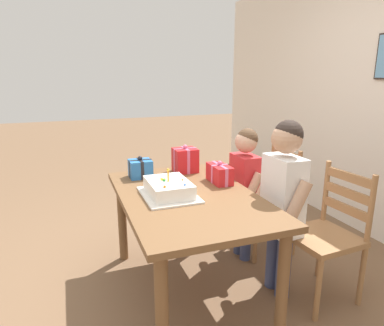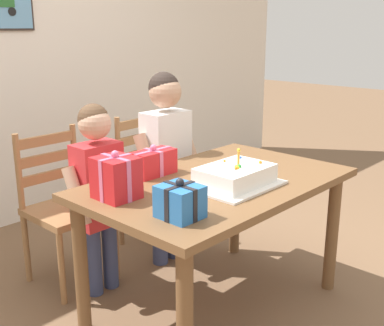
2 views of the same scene
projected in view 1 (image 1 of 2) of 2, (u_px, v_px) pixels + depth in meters
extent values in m
plane|color=brown|center=(188.00, 291.00, 2.50)|extent=(20.00, 20.00, 0.00)
cube|color=brown|center=(188.00, 197.00, 2.32)|extent=(1.39, 0.87, 0.04)
cylinder|color=brown|center=(122.00, 220.00, 2.85)|extent=(0.07, 0.07, 0.70)
cylinder|color=brown|center=(162.00, 315.00, 1.73)|extent=(0.07, 0.07, 0.70)
cylinder|color=brown|center=(202.00, 209.00, 3.09)|extent=(0.07, 0.07, 0.70)
cylinder|color=brown|center=(283.00, 286.00, 1.97)|extent=(0.07, 0.07, 0.70)
cube|color=white|center=(169.00, 195.00, 2.28)|extent=(0.44, 0.34, 0.01)
cube|color=white|center=(169.00, 187.00, 2.27)|extent=(0.36, 0.26, 0.09)
cylinder|color=orange|center=(168.00, 177.00, 2.23)|extent=(0.01, 0.01, 0.07)
sphere|color=yellow|center=(168.00, 170.00, 2.22)|extent=(0.02, 0.02, 0.02)
sphere|color=orange|center=(161.00, 179.00, 2.28)|extent=(0.01, 0.01, 0.01)
sphere|color=blue|center=(185.00, 185.00, 2.16)|extent=(0.01, 0.01, 0.01)
sphere|color=green|center=(164.00, 180.00, 2.25)|extent=(0.02, 0.02, 0.02)
sphere|color=yellow|center=(164.00, 180.00, 2.27)|extent=(0.02, 0.02, 0.02)
sphere|color=yellow|center=(162.00, 179.00, 2.27)|extent=(0.02, 0.02, 0.02)
sphere|color=orange|center=(182.00, 180.00, 2.26)|extent=(0.01, 0.01, 0.01)
sphere|color=orange|center=(165.00, 187.00, 2.12)|extent=(0.02, 0.02, 0.02)
cube|color=red|center=(185.00, 160.00, 2.82)|extent=(0.17, 0.18, 0.19)
cube|color=#DB668E|center=(185.00, 160.00, 2.82)|extent=(0.17, 0.02, 0.20)
cube|color=#DB668E|center=(185.00, 160.00, 2.82)|extent=(0.02, 0.19, 0.20)
sphere|color=#DB668E|center=(185.00, 147.00, 2.79)|extent=(0.04, 0.04, 0.04)
cube|color=red|center=(220.00, 174.00, 2.54)|extent=(0.24, 0.12, 0.13)
cube|color=#DB668E|center=(220.00, 174.00, 2.54)|extent=(0.25, 0.02, 0.14)
cube|color=#DB668E|center=(220.00, 174.00, 2.54)|extent=(0.02, 0.13, 0.14)
sphere|color=#DB668E|center=(220.00, 163.00, 2.52)|extent=(0.04, 0.04, 0.04)
cube|color=#286BB7|center=(140.00, 169.00, 2.67)|extent=(0.15, 0.17, 0.14)
cube|color=black|center=(140.00, 169.00, 2.67)|extent=(0.16, 0.02, 0.14)
cube|color=black|center=(140.00, 169.00, 2.67)|extent=(0.02, 0.17, 0.14)
sphere|color=black|center=(140.00, 158.00, 2.65)|extent=(0.04, 0.04, 0.04)
cube|color=#996B42|center=(264.00, 201.00, 3.00)|extent=(0.42, 0.42, 0.04)
cylinder|color=#996B42|center=(255.00, 239.00, 2.82)|extent=(0.04, 0.04, 0.43)
cylinder|color=#996B42|center=(234.00, 221.00, 3.16)|extent=(0.04, 0.04, 0.43)
cylinder|color=#996B42|center=(294.00, 232.00, 2.95)|extent=(0.04, 0.04, 0.43)
cylinder|color=#996B42|center=(270.00, 215.00, 3.29)|extent=(0.04, 0.04, 0.43)
cylinder|color=#996B42|center=(299.00, 178.00, 2.83)|extent=(0.04, 0.04, 0.45)
cylinder|color=#996B42|center=(273.00, 167.00, 3.17)|extent=(0.04, 0.04, 0.45)
cube|color=#996B42|center=(284.00, 179.00, 3.02)|extent=(0.36, 0.03, 0.06)
cube|color=#996B42|center=(285.00, 167.00, 2.99)|extent=(0.36, 0.03, 0.06)
cube|color=#996B42|center=(286.00, 154.00, 2.96)|extent=(0.36, 0.03, 0.06)
cube|color=#996B42|center=(322.00, 237.00, 2.33)|extent=(0.45, 0.45, 0.04)
cylinder|color=#996B42|center=(318.00, 290.00, 2.15)|extent=(0.04, 0.04, 0.43)
cylinder|color=#996B42|center=(279.00, 261.00, 2.49)|extent=(0.04, 0.04, 0.43)
cylinder|color=#996B42|center=(362.00, 276.00, 2.30)|extent=(0.04, 0.04, 0.43)
cylinder|color=#996B42|center=(320.00, 250.00, 2.64)|extent=(0.04, 0.04, 0.43)
cylinder|color=#996B42|center=(371.00, 209.00, 2.18)|extent=(0.04, 0.04, 0.45)
cylinder|color=#996B42|center=(326.00, 191.00, 2.52)|extent=(0.04, 0.04, 0.45)
cube|color=#996B42|center=(346.00, 209.00, 2.37)|extent=(0.36, 0.05, 0.06)
cube|color=#996B42|center=(348.00, 193.00, 2.34)|extent=(0.36, 0.05, 0.06)
cube|color=#996B42|center=(350.00, 177.00, 2.31)|extent=(0.36, 0.05, 0.06)
cylinder|color=#38426B|center=(284.00, 266.00, 2.39)|extent=(0.10, 0.10, 0.47)
cylinder|color=#38426B|center=(273.00, 257.00, 2.50)|extent=(0.10, 0.10, 0.47)
cube|color=white|center=(283.00, 195.00, 2.32)|extent=(0.29, 0.18, 0.53)
cylinder|color=tan|center=(295.00, 208.00, 2.15)|extent=(0.08, 0.22, 0.36)
cylinder|color=tan|center=(264.00, 190.00, 2.48)|extent=(0.08, 0.22, 0.36)
sphere|color=tan|center=(287.00, 138.00, 2.22)|extent=(0.20, 0.20, 0.20)
sphere|color=#2D231E|center=(288.00, 134.00, 2.22)|extent=(0.19, 0.19, 0.19)
cylinder|color=#38426B|center=(246.00, 236.00, 2.88)|extent=(0.09, 0.09, 0.42)
cylinder|color=#38426B|center=(239.00, 231.00, 2.98)|extent=(0.09, 0.09, 0.42)
cube|color=red|center=(244.00, 183.00, 2.82)|extent=(0.26, 0.16, 0.48)
cylinder|color=tan|center=(251.00, 192.00, 2.66)|extent=(0.07, 0.20, 0.32)
cylinder|color=tan|center=(232.00, 180.00, 2.96)|extent=(0.07, 0.20, 0.32)
sphere|color=tan|center=(246.00, 142.00, 2.73)|extent=(0.18, 0.18, 0.18)
sphere|color=brown|center=(247.00, 139.00, 2.73)|extent=(0.17, 0.17, 0.17)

